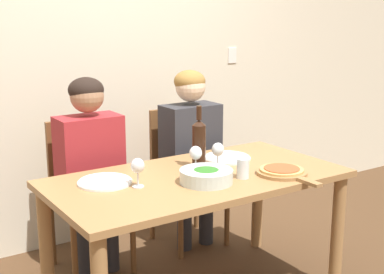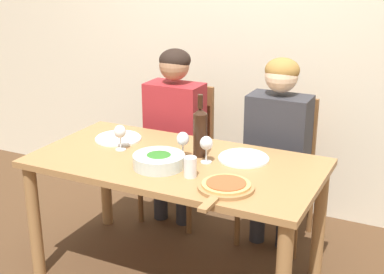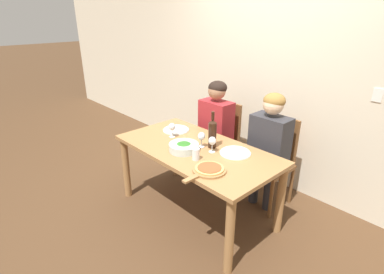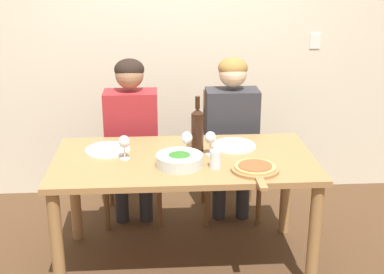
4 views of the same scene
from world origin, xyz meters
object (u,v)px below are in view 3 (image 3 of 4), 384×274
(dinner_plate_left, at_px, (176,130))
(dinner_plate_right, at_px, (235,153))
(wine_glass_centre, at_px, (202,137))
(water_tumbler, at_px, (196,154))
(wine_glass_right, at_px, (212,142))
(pizza_on_board, at_px, (209,170))
(chair_left, at_px, (221,139))
(wine_glass_left, at_px, (172,127))
(person_man, at_px, (269,141))
(person_woman, at_px, (215,123))
(wine_bottle, at_px, (212,133))
(chair_right, at_px, (273,159))
(broccoli_bowl, at_px, (184,147))

(dinner_plate_left, bearing_deg, dinner_plate_right, 1.78)
(wine_glass_centre, height_order, water_tumbler, wine_glass_centre)
(wine_glass_right, xyz_separation_m, water_tumbler, (0.01, -0.21, -0.05))
(wine_glass_right, distance_m, water_tumbler, 0.22)
(dinner_plate_left, bearing_deg, pizza_on_board, -24.04)
(chair_left, relative_size, wine_glass_left, 6.18)
(person_man, bearing_deg, person_woman, 180.00)
(person_woman, xyz_separation_m, dinner_plate_right, (0.68, -0.46, 0.00))
(water_tumbler, bearing_deg, wine_bottle, 105.92)
(person_woman, relative_size, dinner_plate_left, 4.33)
(wine_glass_right, bearing_deg, dinner_plate_right, 38.30)
(person_man, xyz_separation_m, pizza_on_board, (0.01, -0.87, 0.01))
(person_woman, xyz_separation_m, dinner_plate_left, (-0.13, -0.48, 0.00))
(person_woman, distance_m, dinner_plate_right, 0.82)
(wine_glass_right, height_order, water_tumbler, wine_glass_right)
(person_man, relative_size, dinner_plate_right, 4.33)
(chair_left, height_order, person_woman, person_woman)
(wine_glass_left, bearing_deg, person_woman, 88.78)
(wine_bottle, relative_size, water_tumbler, 3.34)
(dinner_plate_right, bearing_deg, wine_glass_right, -141.70)
(chair_left, bearing_deg, wine_glass_right, -53.89)
(chair_right, height_order, person_man, person_man)
(broccoli_bowl, bearing_deg, person_man, 61.36)
(dinner_plate_left, xyz_separation_m, dinner_plate_right, (0.81, 0.03, 0.00))
(dinner_plate_right, bearing_deg, broccoli_bowl, -140.38)
(person_man, xyz_separation_m, wine_glass_right, (-0.22, -0.59, 0.10))
(wine_bottle, relative_size, wine_glass_right, 2.35)
(chair_left, xyz_separation_m, wine_glass_left, (-0.01, -0.74, 0.33))
(water_tumbler, bearing_deg, wine_glass_left, 161.63)
(wine_bottle, relative_size, pizza_on_board, 0.85)
(chair_left, bearing_deg, person_woman, -90.00)
(person_man, height_order, water_tumbler, person_man)
(chair_left, height_order, pizza_on_board, chair_left)
(wine_glass_right, bearing_deg, chair_right, 72.86)
(pizza_on_board, distance_m, wine_glass_left, 0.80)
(chair_right, height_order, pizza_on_board, chair_right)
(chair_left, distance_m, wine_glass_centre, 0.85)
(person_man, xyz_separation_m, broccoli_bowl, (-0.41, -0.76, 0.03))
(person_man, height_order, broccoli_bowl, person_man)
(dinner_plate_right, height_order, wine_glass_right, wine_glass_right)
(chair_left, bearing_deg, dinner_plate_left, -102.13)
(chair_left, relative_size, dinner_plate_left, 3.32)
(pizza_on_board, height_order, wine_glass_right, wine_glass_right)
(person_woman, bearing_deg, water_tumbler, -56.97)
(broccoli_bowl, xyz_separation_m, wine_glass_centre, (0.05, 0.18, 0.07))
(person_man, distance_m, wine_glass_centre, 0.69)
(dinner_plate_left, distance_m, wine_glass_right, 0.66)
(person_woman, bearing_deg, chair_left, 90.00)
(chair_right, xyz_separation_m, wine_bottle, (-0.29, -0.62, 0.37))
(chair_left, bearing_deg, water_tumbler, -60.33)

